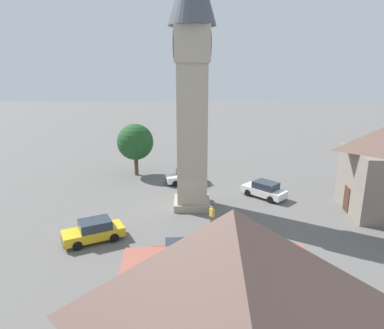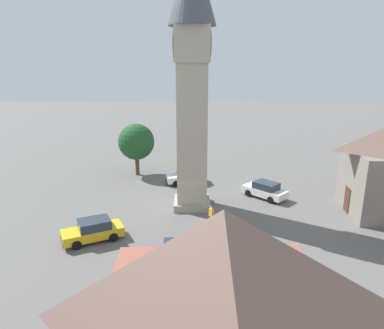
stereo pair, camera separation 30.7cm
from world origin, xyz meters
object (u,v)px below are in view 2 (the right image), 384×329
(clock_tower, at_px, (192,57))
(car_white_side, at_px, (93,230))
(car_silver_kerb, at_px, (187,176))
(car_blue_kerb, at_px, (265,190))
(pedestrian, at_px, (211,214))
(tree, at_px, (136,142))
(car_red_corner, at_px, (183,254))

(clock_tower, distance_m, car_white_side, 14.92)
(car_silver_kerb, bearing_deg, car_blue_kerb, 60.29)
(pedestrian, relative_size, tree, 0.29)
(car_blue_kerb, distance_m, car_white_side, 15.94)
(car_blue_kerb, height_order, tree, tree)
(clock_tower, relative_size, tree, 3.66)
(clock_tower, height_order, car_blue_kerb, clock_tower)
(car_white_side, height_order, tree, tree)
(clock_tower, xyz_separation_m, car_silver_kerb, (-6.17, -0.54, -11.69))
(clock_tower, height_order, car_white_side, clock_tower)
(car_silver_kerb, distance_m, car_white_side, 13.90)
(car_blue_kerb, bearing_deg, car_white_side, -59.11)
(car_blue_kerb, bearing_deg, pedestrian, -41.63)
(car_silver_kerb, height_order, car_red_corner, same)
(car_blue_kerb, xyz_separation_m, tree, (-7.23, -12.92, 3.03))
(clock_tower, xyz_separation_m, tree, (-9.23, -6.14, -8.66))
(clock_tower, bearing_deg, car_white_side, -48.13)
(car_blue_kerb, xyz_separation_m, car_red_corner, (11.42, -7.34, 0.00))
(car_white_side, height_order, pedestrian, pedestrian)
(car_blue_kerb, bearing_deg, tree, -119.25)
(clock_tower, xyz_separation_m, pedestrian, (3.99, 1.45, -11.44))
(car_silver_kerb, bearing_deg, tree, -118.64)
(car_blue_kerb, distance_m, tree, 15.11)
(clock_tower, bearing_deg, car_red_corner, -3.44)
(clock_tower, relative_size, car_blue_kerb, 5.14)
(tree, bearing_deg, clock_tower, 33.66)
(car_silver_kerb, bearing_deg, pedestrian, 11.08)
(car_silver_kerb, relative_size, pedestrian, 2.59)
(car_blue_kerb, relative_size, car_white_side, 0.93)
(clock_tower, xyz_separation_m, car_white_side, (6.19, -6.91, -11.69))
(car_silver_kerb, bearing_deg, car_white_side, -27.27)
(car_red_corner, bearing_deg, car_silver_kerb, 179.89)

